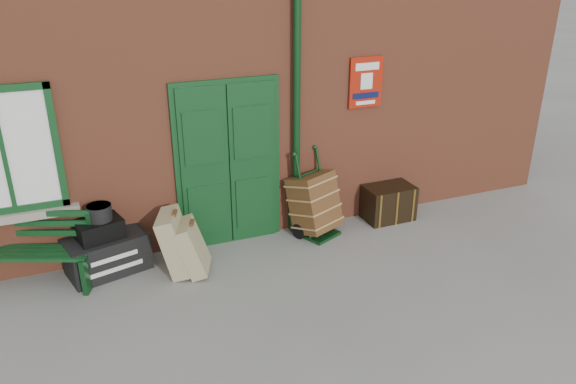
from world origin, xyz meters
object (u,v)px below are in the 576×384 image
houdini_trunk (107,254)px  dark_trunk (388,203)px  porter_trolley (314,203)px  bench (28,249)px

houdini_trunk → dark_trunk: bearing=-14.9°
houdini_trunk → porter_trolley: (2.82, -0.02, 0.22)m
houdini_trunk → dark_trunk: size_ratio=1.34×
bench → porter_trolley: (3.70, -0.09, -0.00)m
porter_trolley → dark_trunk: (1.22, 0.02, -0.20)m
bench → houdini_trunk: bearing=17.3°
bench → houdini_trunk: size_ratio=1.63×
houdini_trunk → porter_trolley: size_ratio=0.80×
houdini_trunk → dark_trunk: (4.04, 0.00, 0.02)m
porter_trolley → dark_trunk: 1.24m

